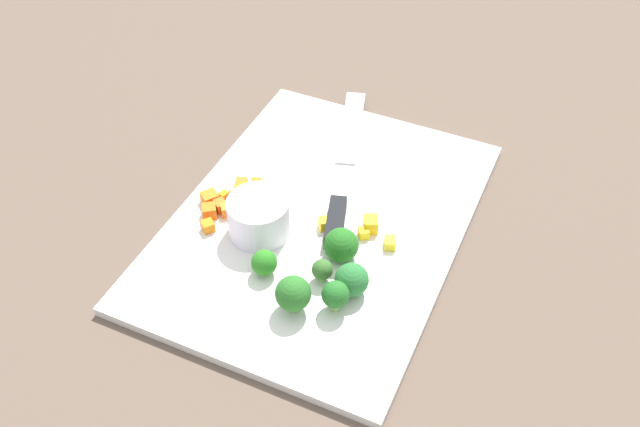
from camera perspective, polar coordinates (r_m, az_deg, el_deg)
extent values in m
plane|color=brown|center=(0.90, 0.00, -1.00)|extent=(4.00, 4.00, 0.00)
cube|color=white|center=(0.90, 0.00, -0.73)|extent=(0.46, 0.34, 0.01)
cylinder|color=white|center=(0.86, -4.86, -0.28)|extent=(0.07, 0.07, 0.05)
cube|color=silver|center=(1.03, 2.46, 6.85)|extent=(0.16, 0.07, 0.00)
cube|color=black|center=(0.88, 1.23, -0.68)|extent=(0.08, 0.04, 0.02)
cube|color=orange|center=(0.88, -8.81, -0.99)|extent=(0.02, 0.02, 0.01)
cube|color=orange|center=(0.93, -5.04, 2.37)|extent=(0.02, 0.02, 0.01)
cube|color=orange|center=(0.90, -8.71, 0.17)|extent=(0.02, 0.02, 0.02)
cube|color=orange|center=(0.92, -4.67, 1.91)|extent=(0.02, 0.02, 0.01)
cube|color=orange|center=(0.91, -7.86, 0.61)|extent=(0.02, 0.02, 0.01)
cube|color=orange|center=(0.92, -6.07, 1.81)|extent=(0.02, 0.02, 0.02)
cube|color=orange|center=(0.93, -6.75, 1.52)|extent=(0.01, 0.01, 0.01)
cube|color=orange|center=(0.92, -5.30, 1.26)|extent=(0.01, 0.01, 0.01)
cube|color=orange|center=(0.91, -4.05, 0.94)|extent=(0.01, 0.01, 0.01)
cube|color=orange|center=(0.93, -7.57, 1.45)|extent=(0.01, 0.01, 0.01)
cube|color=orange|center=(0.92, -8.67, 1.19)|extent=(0.03, 0.03, 0.02)
cube|color=orange|center=(0.93, -6.22, 2.23)|extent=(0.02, 0.02, 0.01)
cube|color=orange|center=(0.91, -6.29, 1.19)|extent=(0.03, 0.03, 0.02)
cube|color=orange|center=(0.90, -7.25, 0.32)|extent=(0.02, 0.02, 0.01)
cube|color=yellow|center=(0.87, 3.46, -1.55)|extent=(0.02, 0.02, 0.01)
cube|color=yellow|center=(0.86, 5.54, -2.32)|extent=(0.02, 0.02, 0.01)
cube|color=yellow|center=(0.88, 0.48, -0.79)|extent=(0.02, 0.02, 0.01)
cube|color=yellow|center=(0.88, 4.04, -0.85)|extent=(0.02, 0.02, 0.02)
cylinder|color=#92BB54|center=(0.81, 2.48, -5.95)|extent=(0.01, 0.01, 0.01)
sphere|color=#297032|center=(0.80, 2.52, -5.24)|extent=(0.04, 0.04, 0.04)
cylinder|color=#87AF68|center=(0.79, -2.10, -7.16)|extent=(0.01, 0.01, 0.02)
sphere|color=#2A6C25|center=(0.78, -2.13, -6.32)|extent=(0.04, 0.04, 0.04)
cylinder|color=#80B164|center=(0.82, 0.18, -4.99)|extent=(0.01, 0.01, 0.01)
sphere|color=#366329|center=(0.81, 0.19, -4.45)|extent=(0.02, 0.02, 0.02)
cylinder|color=#97B862|center=(0.83, -4.37, -4.47)|extent=(0.01, 0.01, 0.01)
sphere|color=#29771F|center=(0.82, -4.42, -3.88)|extent=(0.03, 0.03, 0.03)
cylinder|color=#92BC65|center=(0.79, 1.21, -7.15)|extent=(0.01, 0.01, 0.02)
sphere|color=#246725|center=(0.78, 1.23, -6.41)|extent=(0.03, 0.03, 0.03)
cylinder|color=#94BC5A|center=(0.85, 1.66, -3.22)|extent=(0.01, 0.01, 0.01)
sphere|color=#23671E|center=(0.84, 1.68, -2.51)|extent=(0.04, 0.04, 0.04)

